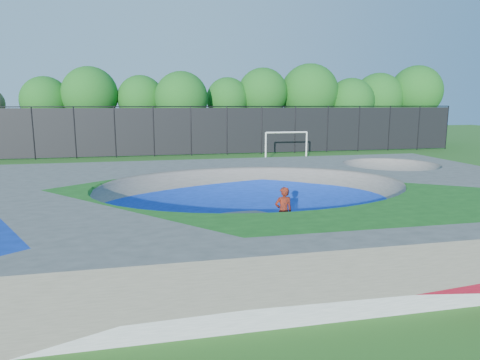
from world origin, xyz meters
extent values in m
plane|color=#2A641B|center=(0.00, 0.00, 0.00)|extent=(120.00, 120.00, 0.00)
cube|color=gray|center=(0.00, 0.00, 0.75)|extent=(22.00, 14.00, 1.50)
imported|color=red|center=(0.69, -1.41, 0.82)|extent=(0.61, 0.41, 1.64)
cube|color=black|center=(0.69, -1.41, 0.03)|extent=(0.78, 0.23, 0.05)
cylinder|color=white|center=(5.03, 16.20, 1.07)|extent=(0.12, 0.12, 2.13)
cylinder|color=white|center=(8.23, 16.20, 1.07)|extent=(0.12, 0.12, 2.13)
cylinder|color=white|center=(6.63, 16.20, 2.13)|extent=(3.20, 0.12, 0.12)
cylinder|color=black|center=(-12.00, 21.00, 2.00)|extent=(0.09, 0.09, 4.00)
cylinder|color=black|center=(-9.00, 21.00, 2.00)|extent=(0.09, 0.09, 4.00)
cylinder|color=black|center=(-6.00, 21.00, 2.00)|extent=(0.09, 0.09, 4.00)
cylinder|color=black|center=(-3.00, 21.00, 2.00)|extent=(0.09, 0.09, 4.00)
cylinder|color=black|center=(0.00, 21.00, 2.00)|extent=(0.09, 0.09, 4.00)
cylinder|color=black|center=(3.00, 21.00, 2.00)|extent=(0.09, 0.09, 4.00)
cylinder|color=black|center=(6.00, 21.00, 2.00)|extent=(0.09, 0.09, 4.00)
cylinder|color=black|center=(9.00, 21.00, 2.00)|extent=(0.09, 0.09, 4.00)
cylinder|color=black|center=(12.00, 21.00, 2.00)|extent=(0.09, 0.09, 4.00)
cylinder|color=black|center=(15.00, 21.00, 2.00)|extent=(0.09, 0.09, 4.00)
cylinder|color=black|center=(18.00, 21.00, 2.00)|extent=(0.09, 0.09, 4.00)
cylinder|color=black|center=(21.00, 21.00, 2.00)|extent=(0.09, 0.09, 4.00)
cylinder|color=black|center=(24.00, 21.00, 2.00)|extent=(0.09, 0.09, 4.00)
cube|color=black|center=(0.00, 21.00, 2.00)|extent=(48.00, 0.03, 3.80)
cylinder|color=black|center=(0.00, 21.00, 4.00)|extent=(48.00, 0.08, 0.08)
cylinder|color=#483924|center=(-12.25, 27.14, 1.44)|extent=(0.44, 0.44, 2.89)
sphere|color=#1A631C|center=(-12.25, 27.14, 4.49)|extent=(4.27, 4.27, 4.27)
cylinder|color=#483924|center=(-8.39, 26.62, 1.60)|extent=(0.44, 0.44, 3.19)
sphere|color=#1A631C|center=(-8.39, 26.62, 5.04)|extent=(4.93, 4.93, 4.93)
cylinder|color=#483924|center=(-3.96, 26.80, 1.54)|extent=(0.44, 0.44, 3.09)
sphere|color=#1A631C|center=(-3.96, 26.80, 4.68)|extent=(4.26, 4.26, 4.26)
cylinder|color=#483924|center=(-0.39, 25.02, 1.46)|extent=(0.44, 0.44, 2.91)
sphere|color=#1A631C|center=(-0.39, 25.02, 4.71)|extent=(4.78, 4.78, 4.78)
cylinder|color=#483924|center=(4.18, 26.92, 1.57)|extent=(0.44, 0.44, 3.14)
sphere|color=#1A631C|center=(4.18, 26.92, 4.67)|extent=(4.10, 4.10, 4.10)
cylinder|color=#483924|center=(7.70, 26.97, 1.70)|extent=(0.44, 0.44, 3.40)
sphere|color=#1A631C|center=(7.70, 26.97, 5.24)|extent=(4.89, 4.89, 4.89)
cylinder|color=#483924|center=(12.55, 26.98, 1.54)|extent=(0.44, 0.44, 3.09)
sphere|color=#1A631C|center=(12.55, 26.98, 5.26)|extent=(5.80, 5.80, 5.80)
cylinder|color=#483924|center=(16.67, 26.14, 1.33)|extent=(0.44, 0.44, 2.65)
sphere|color=#1A631C|center=(16.67, 26.14, 4.42)|extent=(4.70, 4.70, 4.70)
cylinder|color=#483924|center=(20.26, 27.12, 1.42)|extent=(0.44, 0.44, 2.84)
sphere|color=#1A631C|center=(20.26, 27.12, 4.79)|extent=(5.19, 5.19, 5.19)
cylinder|color=#483924|center=(24.15, 26.38, 1.73)|extent=(0.44, 0.44, 3.45)
sphere|color=#1A631C|center=(24.15, 26.38, 5.46)|extent=(5.36, 5.36, 5.36)
camera|label=1|loc=(-3.54, -14.24, 4.29)|focal=32.00mm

